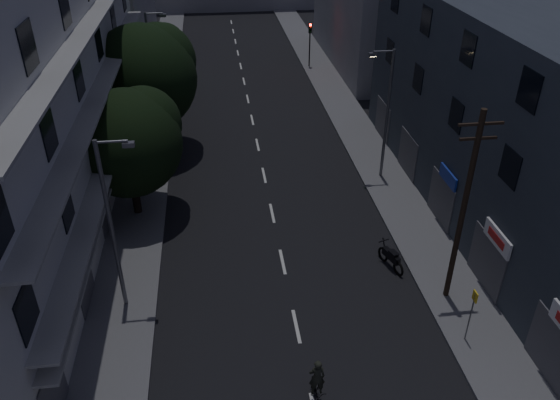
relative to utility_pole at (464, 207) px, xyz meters
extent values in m
plane|color=black|center=(-7.04, 17.52, -4.87)|extent=(160.00, 160.00, 0.00)
cube|color=#565659|center=(-14.54, 17.52, -4.79)|extent=(3.00, 90.00, 0.15)
cube|color=#565659|center=(0.46, 17.52, -4.79)|extent=(3.00, 90.00, 0.15)
cube|color=beige|center=(-7.04, -0.98, -4.86)|extent=(0.15, 2.00, 0.01)
cube|color=beige|center=(-7.04, 3.52, -4.86)|extent=(0.15, 2.00, 0.01)
cube|color=beige|center=(-7.04, 8.02, -4.86)|extent=(0.15, 2.00, 0.01)
cube|color=beige|center=(-7.04, 12.52, -4.86)|extent=(0.15, 2.00, 0.01)
cube|color=beige|center=(-7.04, 17.02, -4.86)|extent=(0.15, 2.00, 0.01)
cube|color=beige|center=(-7.04, 21.52, -4.86)|extent=(0.15, 2.00, 0.01)
cube|color=beige|center=(-7.04, 26.02, -4.86)|extent=(0.15, 2.00, 0.01)
cube|color=beige|center=(-7.04, 30.52, -4.86)|extent=(0.15, 2.00, 0.01)
cube|color=beige|center=(-7.04, 35.02, -4.86)|extent=(0.15, 2.00, 0.01)
cube|color=beige|center=(-7.04, 39.52, -4.86)|extent=(0.15, 2.00, 0.01)
cube|color=beige|center=(-7.04, 44.02, -4.86)|extent=(0.15, 2.00, 0.01)
cube|color=beige|center=(-7.04, 48.52, -4.86)|extent=(0.15, 2.00, 0.01)
cube|color=beige|center=(-7.04, 53.02, -4.86)|extent=(0.15, 2.00, 0.01)
cube|color=#B2B2AD|center=(-19.04, 10.52, 2.13)|extent=(6.00, 36.00, 14.00)
cube|color=black|center=(-16.02, -4.48, -2.87)|extent=(0.06, 1.60, 1.60)
cube|color=black|center=(-16.02, 1.52, -2.87)|extent=(0.06, 1.60, 1.60)
cube|color=black|center=(-16.02, 7.52, -2.87)|extent=(0.06, 1.60, 1.60)
cube|color=black|center=(-16.02, 13.52, -2.87)|extent=(0.06, 1.60, 1.60)
cube|color=black|center=(-16.02, 19.52, -2.87)|extent=(0.06, 1.60, 1.60)
cube|color=black|center=(-16.02, 25.52, -2.87)|extent=(0.06, 1.60, 1.60)
cube|color=black|center=(-16.02, -4.48, 0.33)|extent=(0.06, 1.60, 1.60)
cube|color=black|center=(-16.02, 1.52, 0.33)|extent=(0.06, 1.60, 1.60)
cube|color=black|center=(-16.02, 7.52, 0.33)|extent=(0.06, 1.60, 1.60)
cube|color=black|center=(-16.02, 13.52, 0.33)|extent=(0.06, 1.60, 1.60)
cube|color=black|center=(-16.02, 19.52, 0.33)|extent=(0.06, 1.60, 1.60)
cube|color=black|center=(-16.02, 25.52, 0.33)|extent=(0.06, 1.60, 1.60)
cube|color=black|center=(-16.02, 1.52, 3.53)|extent=(0.06, 1.60, 1.60)
cube|color=black|center=(-16.02, 7.52, 3.53)|extent=(0.06, 1.60, 1.60)
cube|color=black|center=(-16.02, 13.52, 3.53)|extent=(0.06, 1.60, 1.60)
cube|color=black|center=(-16.02, 19.52, 3.53)|extent=(0.06, 1.60, 1.60)
cube|color=black|center=(-16.02, 1.52, 6.73)|extent=(0.06, 1.60, 1.60)
cube|color=black|center=(-16.02, 7.52, 6.73)|extent=(0.06, 1.60, 1.60)
cube|color=gray|center=(-15.54, 10.52, -0.87)|extent=(1.00, 32.40, 0.12)
cube|color=gray|center=(-15.54, 10.52, 2.33)|extent=(1.00, 32.40, 0.12)
cube|color=gray|center=(-15.54, 10.52, 5.53)|extent=(1.00, 32.40, 0.12)
cube|color=gray|center=(-15.64, 10.52, -1.77)|extent=(0.80, 32.40, 0.12)
cube|color=#424247|center=(-16.01, -4.48, -3.47)|extent=(0.06, 2.40, 2.40)
cube|color=#424247|center=(-16.01, 1.52, -3.47)|extent=(0.06, 2.40, 2.40)
cube|color=#424247|center=(-16.01, 7.52, -3.47)|extent=(0.06, 2.40, 2.40)
cube|color=#424247|center=(-16.01, 13.52, -3.47)|extent=(0.06, 2.40, 2.40)
cube|color=#424247|center=(-16.01, 19.52, -3.47)|extent=(0.06, 2.40, 2.40)
cube|color=#424247|center=(-16.01, 25.52, -3.47)|extent=(0.06, 2.40, 2.40)
cube|color=#2A3039|center=(4.96, 6.52, 0.63)|extent=(6.00, 28.00, 11.00)
cube|color=black|center=(1.94, 0.52, 1.43)|extent=(0.06, 1.40, 1.50)
cube|color=black|center=(1.94, 6.02, 1.43)|extent=(0.06, 1.40, 1.50)
cube|color=black|center=(1.94, 11.52, 1.43)|extent=(0.06, 1.40, 1.50)
cube|color=black|center=(1.94, 17.02, 1.43)|extent=(0.06, 1.40, 1.50)
cube|color=black|center=(1.94, 0.52, 4.73)|extent=(0.06, 1.40, 1.50)
cube|color=black|center=(1.94, 6.02, 4.73)|extent=(0.06, 1.40, 1.50)
cube|color=black|center=(1.94, 11.52, 4.73)|extent=(0.06, 1.40, 1.50)
cube|color=black|center=(1.94, 17.02, 4.73)|extent=(0.06, 1.40, 1.50)
cube|color=#424247|center=(1.93, -4.98, -3.47)|extent=(0.06, 3.00, 2.60)
cube|color=#424247|center=(1.93, 0.52, -3.47)|extent=(0.06, 3.00, 2.60)
cube|color=#424247|center=(1.93, 6.02, -3.47)|extent=(0.06, 3.00, 2.60)
cube|color=#424247|center=(1.93, 11.52, -3.47)|extent=(0.06, 3.00, 2.60)
cube|color=#424247|center=(1.93, 17.02, -3.47)|extent=(0.06, 3.00, 2.60)
cube|color=silver|center=(1.86, 0.02, -1.77)|extent=(0.12, 2.20, 0.80)
cube|color=#B21414|center=(1.78, 0.02, -1.77)|extent=(0.02, 1.40, 0.36)
cube|color=navy|center=(1.86, 5.52, -1.77)|extent=(0.12, 2.00, 0.70)
cylinder|color=black|center=(-14.56, 8.95, -2.79)|extent=(0.44, 0.44, 3.86)
sphere|color=black|center=(-14.56, 8.95, -0.47)|extent=(5.79, 5.79, 5.79)
sphere|color=black|center=(-13.69, 9.68, 0.25)|extent=(4.05, 4.05, 4.05)
sphere|color=black|center=(-15.28, 8.37, -0.04)|extent=(3.76, 3.76, 3.76)
cylinder|color=black|center=(-14.30, 16.97, -2.43)|extent=(0.44, 0.44, 4.58)
sphere|color=black|center=(-14.30, 16.97, 0.32)|extent=(6.89, 6.89, 6.89)
sphere|color=black|center=(-13.27, 17.83, 1.18)|extent=(4.82, 4.82, 4.82)
sphere|color=black|center=(-15.17, 16.28, 0.83)|extent=(4.48, 4.48, 4.48)
cylinder|color=black|center=(-14.31, 26.85, -3.05)|extent=(0.44, 0.44, 3.33)
sphere|color=black|center=(-14.31, 26.85, -1.06)|extent=(4.97, 4.97, 4.97)
sphere|color=black|center=(-13.56, 27.47, -0.44)|extent=(3.48, 3.48, 3.48)
sphere|color=black|center=(-14.93, 26.35, -0.68)|extent=(3.23, 3.23, 3.23)
cylinder|color=black|center=(-0.43, 33.69, -3.12)|extent=(0.12, 0.12, 3.20)
cube|color=black|center=(-0.43, 33.69, -1.07)|extent=(0.28, 0.22, 0.90)
sphere|color=#FF0C05|center=(-0.43, 33.54, -0.74)|extent=(0.22, 0.22, 0.22)
sphere|color=#3F330C|center=(-0.43, 33.54, -1.04)|extent=(0.22, 0.22, 0.22)
sphere|color=black|center=(-0.43, 33.54, -1.34)|extent=(0.22, 0.22, 0.22)
cylinder|color=black|center=(-13.42, 32.95, -3.12)|extent=(0.12, 0.12, 3.20)
cube|color=black|center=(-13.42, 32.95, -1.07)|extent=(0.28, 0.22, 0.90)
sphere|color=black|center=(-13.42, 32.80, -0.74)|extent=(0.22, 0.22, 0.22)
sphere|color=#3F330C|center=(-13.42, 32.80, -1.04)|extent=(0.22, 0.22, 0.22)
sphere|color=#0CFF26|center=(-13.42, 32.80, -1.34)|extent=(0.22, 0.22, 0.22)
cylinder|color=slate|center=(-14.39, 1.28, -0.72)|extent=(0.18, 0.18, 8.00)
cylinder|color=slate|center=(-13.79, 1.28, 3.18)|extent=(1.20, 0.10, 0.10)
cube|color=slate|center=(-13.19, 1.28, 3.03)|extent=(0.45, 0.25, 0.18)
cube|color=#4C4C4C|center=(-13.19, 1.28, 2.93)|extent=(0.35, 0.18, 0.04)
cylinder|color=#585A60|center=(0.24, 11.31, -0.72)|extent=(0.18, 0.18, 8.00)
cylinder|color=#585A60|center=(-0.36, 11.31, 3.18)|extent=(1.20, 0.10, 0.10)
cube|color=#585A60|center=(-0.96, 11.31, 3.03)|extent=(0.45, 0.25, 0.18)
cube|color=#FFD88C|center=(-0.96, 11.31, 2.93)|extent=(0.35, 0.18, 0.04)
cylinder|color=#595B61|center=(-14.26, 22.26, -0.72)|extent=(0.18, 0.18, 8.00)
cylinder|color=#595B61|center=(-13.66, 22.26, 3.18)|extent=(1.20, 0.10, 0.10)
cube|color=#595B61|center=(-13.06, 22.26, 3.03)|extent=(0.45, 0.25, 0.18)
cube|color=#4C4C4C|center=(-13.06, 22.26, 2.93)|extent=(0.35, 0.18, 0.04)
cylinder|color=black|center=(0.00, 0.00, -0.22)|extent=(0.24, 0.24, 9.00)
cube|color=black|center=(0.00, 0.00, 3.68)|extent=(1.80, 0.10, 0.10)
cube|color=black|center=(0.00, 0.00, 3.08)|extent=(1.50, 0.10, 0.10)
cylinder|color=#595B60|center=(-0.28, -2.73, -3.47)|extent=(0.06, 0.06, 2.50)
cube|color=yellow|center=(-0.28, -2.73, -2.42)|extent=(0.05, 0.35, 0.45)
torus|color=black|center=(-1.65, 1.87, -4.55)|extent=(0.35, 0.75, 0.75)
torus|color=black|center=(-2.05, 3.08, -4.55)|extent=(0.35, 0.75, 0.75)
cube|color=black|center=(-1.85, 2.48, -4.21)|extent=(0.62, 1.20, 0.37)
cube|color=black|center=(-1.80, 2.32, -3.93)|extent=(0.45, 0.56, 0.11)
cylinder|color=black|center=(-2.04, 3.03, -4.07)|extent=(0.21, 0.46, 0.90)
cube|color=black|center=(-2.07, 3.13, -3.75)|extent=(0.57, 0.23, 0.04)
imported|color=black|center=(-6.90, -4.81, -4.44)|extent=(0.58, 1.61, 0.85)
imported|color=black|center=(-6.90, -4.81, -3.64)|extent=(0.60, 0.39, 1.62)
camera|label=1|loc=(-9.91, -17.82, 11.92)|focal=35.00mm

